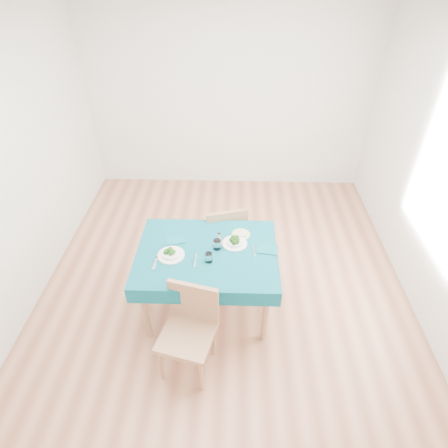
{
  "coord_description": "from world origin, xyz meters",
  "views": [
    {
      "loc": [
        0.09,
        -2.94,
        3.11
      ],
      "look_at": [
        0.0,
        0.0,
        0.85
      ],
      "focal_mm": 30.0,
      "sensor_mm": 36.0,
      "label": 1
    }
  ],
  "objects_px": {
    "chair_far": "(223,223)",
    "bowl_far": "(235,241)",
    "table": "(208,280)",
    "side_plate": "(241,234)",
    "bowl_near": "(171,252)",
    "chair_near": "(186,327)"
  },
  "relations": [
    {
      "from": "table",
      "to": "side_plate",
      "type": "bearing_deg",
      "value": 39.68
    },
    {
      "from": "table",
      "to": "chair_far",
      "type": "xyz_separation_m",
      "value": [
        0.12,
        0.72,
        0.18
      ]
    },
    {
      "from": "bowl_near",
      "to": "side_plate",
      "type": "bearing_deg",
      "value": 26.73
    },
    {
      "from": "table",
      "to": "bowl_near",
      "type": "distance_m",
      "value": 0.53
    },
    {
      "from": "bowl_far",
      "to": "side_plate",
      "type": "bearing_deg",
      "value": 66.97
    },
    {
      "from": "chair_far",
      "to": "bowl_near",
      "type": "xyz_separation_m",
      "value": [
        -0.45,
        -0.78,
        0.24
      ]
    },
    {
      "from": "chair_far",
      "to": "bowl_far",
      "type": "height_order",
      "value": "chair_far"
    },
    {
      "from": "bowl_far",
      "to": "side_plate",
      "type": "relative_size",
      "value": 1.31
    },
    {
      "from": "table",
      "to": "chair_near",
      "type": "bearing_deg",
      "value": -100.48
    },
    {
      "from": "table",
      "to": "bowl_far",
      "type": "height_order",
      "value": "bowl_far"
    },
    {
      "from": "chair_near",
      "to": "table",
      "type": "bearing_deg",
      "value": 93.71
    },
    {
      "from": "table",
      "to": "side_plate",
      "type": "xyz_separation_m",
      "value": [
        0.32,
        0.27,
        0.38
      ]
    },
    {
      "from": "chair_far",
      "to": "bowl_far",
      "type": "bearing_deg",
      "value": 86.52
    },
    {
      "from": "chair_near",
      "to": "bowl_near",
      "type": "relative_size",
      "value": 4.36
    },
    {
      "from": "chair_far",
      "to": "bowl_far",
      "type": "xyz_separation_m",
      "value": [
        0.14,
        -0.59,
        0.24
      ]
    },
    {
      "from": "table",
      "to": "chair_near",
      "type": "distance_m",
      "value": 0.74
    },
    {
      "from": "bowl_near",
      "to": "side_plate",
      "type": "height_order",
      "value": "bowl_near"
    },
    {
      "from": "table",
      "to": "chair_far",
      "type": "distance_m",
      "value": 0.75
    },
    {
      "from": "chair_far",
      "to": "bowl_near",
      "type": "height_order",
      "value": "chair_far"
    },
    {
      "from": "table",
      "to": "side_plate",
      "type": "distance_m",
      "value": 0.57
    },
    {
      "from": "table",
      "to": "chair_far",
      "type": "bearing_deg",
      "value": 80.15
    },
    {
      "from": "bowl_near",
      "to": "bowl_far",
      "type": "xyz_separation_m",
      "value": [
        0.59,
        0.19,
        -0.0
      ]
    }
  ]
}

